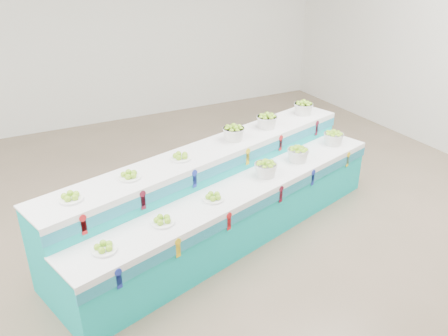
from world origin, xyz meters
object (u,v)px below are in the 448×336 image
at_px(basket_lower_left, 266,168).
at_px(plate_upper_mid, 129,175).
at_px(display_stand, 224,195).
at_px(basket_upper_right, 303,108).

bearing_deg(basket_lower_left, plate_upper_mid, 176.19).
relative_size(basket_lower_left, plate_upper_mid, 1.14).
bearing_deg(plate_upper_mid, display_stand, 1.95).
bearing_deg(display_stand, plate_upper_mid, 166.04).
bearing_deg(display_stand, basket_upper_right, 8.54).
distance_m(plate_upper_mid, basket_upper_right, 2.92).
xyz_separation_m(basket_lower_left, plate_upper_mid, (-1.61, 0.11, 0.24)).
xyz_separation_m(display_stand, plate_upper_mid, (-1.13, -0.04, 0.55)).
bearing_deg(basket_lower_left, display_stand, 163.20).
distance_m(basket_lower_left, plate_upper_mid, 1.64).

